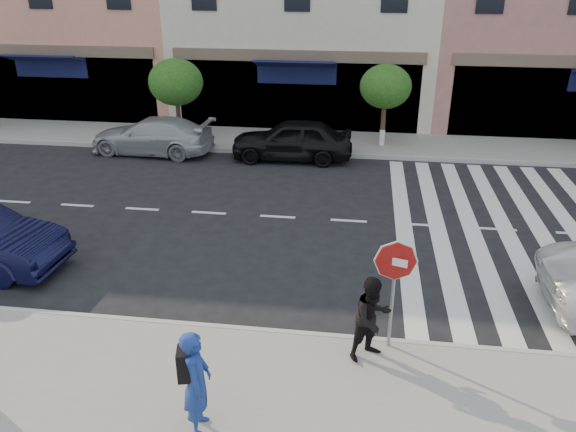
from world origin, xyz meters
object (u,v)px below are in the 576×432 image
object	(u,v)px
stop_sign	(395,270)
walker	(372,318)
car_far_left	(152,136)
car_far_mid	(292,140)
photographer	(197,382)

from	to	relation	value
stop_sign	walker	distance (m)	0.93
car_far_left	car_far_mid	size ratio (longest dim) A/B	1.06
car_far_mid	photographer	bearing A→B (deg)	-0.14
photographer	car_far_left	bearing A→B (deg)	10.48
photographer	car_far_left	size ratio (longest dim) A/B	0.38
walker	car_far_left	bearing A→B (deg)	88.03
stop_sign	walker	world-z (taller)	stop_sign
car_far_left	car_far_mid	xyz separation A→B (m)	(5.26, -0.03, 0.07)
photographer	walker	size ratio (longest dim) A/B	1.09
stop_sign	walker	xyz separation A→B (m)	(-0.34, -0.33, -0.80)
car_far_mid	stop_sign	bearing A→B (deg)	15.02
photographer	car_far_left	world-z (taller)	photographer
walker	car_far_left	size ratio (longest dim) A/B	0.35
photographer	car_far_left	xyz separation A→B (m)	(-5.56, 13.16, -0.36)
walker	car_far_mid	distance (m)	11.43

